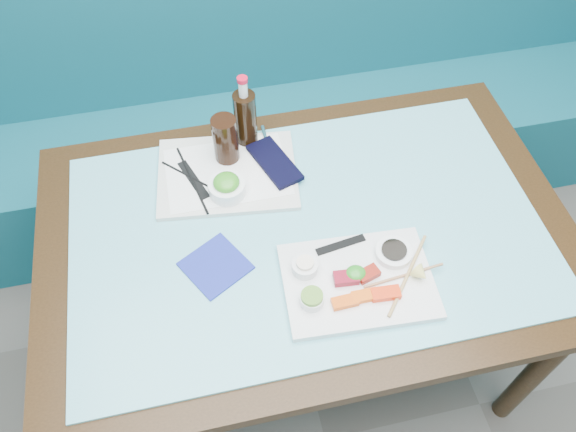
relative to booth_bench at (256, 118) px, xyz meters
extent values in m
cube|color=#0F5361|center=(0.00, -0.07, -0.15)|extent=(3.00, 0.55, 0.45)
cube|color=#0F5361|center=(0.00, 0.15, 0.33)|extent=(3.00, 0.12, 0.95)
cube|color=black|center=(0.00, -0.84, 0.36)|extent=(1.40, 0.90, 0.04)
cylinder|color=black|center=(0.62, -1.21, -0.02)|extent=(0.06, 0.06, 0.71)
cylinder|color=black|center=(-0.62, -0.47, -0.02)|extent=(0.06, 0.06, 0.71)
cylinder|color=black|center=(0.62, -0.47, -0.02)|extent=(0.06, 0.06, 0.71)
cube|color=#63B8C6|center=(0.00, -0.84, 0.38)|extent=(1.22, 0.76, 0.01)
cube|color=silver|center=(0.08, -1.03, 0.39)|extent=(0.38, 0.28, 0.02)
cube|color=#E74E09|center=(0.03, -1.08, 0.41)|extent=(0.06, 0.03, 0.01)
cube|color=#EE5409|center=(0.08, -1.08, 0.41)|extent=(0.06, 0.03, 0.02)
cube|color=red|center=(0.13, -1.08, 0.41)|extent=(0.07, 0.04, 0.02)
cube|color=maroon|center=(0.05, -1.02, 0.41)|extent=(0.06, 0.04, 0.02)
cube|color=maroon|center=(0.11, -1.02, 0.41)|extent=(0.06, 0.05, 0.02)
ellipsoid|color=#26891F|center=(0.08, -1.02, 0.42)|extent=(0.06, 0.06, 0.03)
cylinder|color=white|center=(-0.04, -1.06, 0.41)|extent=(0.08, 0.08, 0.02)
cylinder|color=#5A8F2E|center=(-0.04, -1.06, 0.43)|extent=(0.06, 0.06, 0.01)
cylinder|color=white|center=(-0.04, -0.97, 0.42)|extent=(0.08, 0.08, 0.03)
cylinder|color=white|center=(-0.04, -0.97, 0.43)|extent=(0.06, 0.06, 0.01)
cylinder|color=white|center=(0.19, -0.98, 0.41)|extent=(0.11, 0.11, 0.02)
cylinder|color=black|center=(0.19, -0.98, 0.42)|extent=(0.08, 0.08, 0.01)
cone|color=#F3E573|center=(0.23, -1.06, 0.42)|extent=(0.05, 0.05, 0.04)
cube|color=black|center=(0.07, -0.92, 0.40)|extent=(0.13, 0.04, 0.00)
cylinder|color=#9D6D4A|center=(0.19, -1.04, 0.41)|extent=(0.21, 0.03, 0.01)
cylinder|color=tan|center=(0.20, -1.04, 0.41)|extent=(0.17, 0.20, 0.01)
cube|color=silver|center=(-0.18, -0.61, 0.39)|extent=(0.41, 0.33, 0.01)
cube|color=white|center=(-0.18, -0.61, 0.40)|extent=(0.34, 0.24, 0.00)
cylinder|color=white|center=(-0.19, -0.69, 0.42)|extent=(0.10, 0.10, 0.04)
ellipsoid|color=#368E20|center=(-0.19, -0.69, 0.44)|extent=(0.09, 0.09, 0.04)
cylinder|color=black|center=(-0.17, -0.56, 0.47)|extent=(0.08, 0.08, 0.14)
cube|color=black|center=(-0.04, -0.61, 0.40)|extent=(0.14, 0.20, 0.01)
cylinder|color=white|center=(-0.05, -0.51, 0.40)|extent=(0.01, 0.09, 0.01)
cylinder|color=black|center=(-0.28, -0.62, 0.40)|extent=(0.06, 0.25, 0.01)
cylinder|color=black|center=(-0.27, -0.62, 0.40)|extent=(0.17, 0.17, 0.01)
cube|color=black|center=(-0.27, -0.62, 0.40)|extent=(0.08, 0.15, 0.00)
cylinder|color=black|center=(-0.10, -0.50, 0.47)|extent=(0.07, 0.07, 0.18)
cylinder|color=white|center=(-0.10, -0.50, 0.59)|extent=(0.03, 0.03, 0.05)
cylinder|color=red|center=(-0.10, -0.50, 0.62)|extent=(0.03, 0.03, 0.01)
cube|color=navy|center=(-0.25, -0.90, 0.39)|extent=(0.19, 0.19, 0.01)
camera|label=1|loc=(-0.23, -1.66, 1.58)|focal=35.00mm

